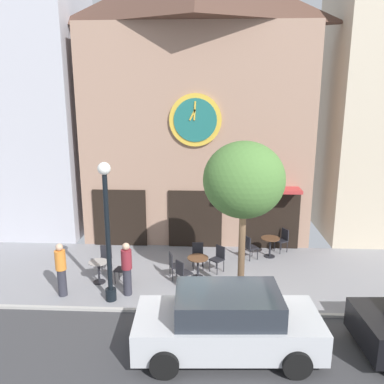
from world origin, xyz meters
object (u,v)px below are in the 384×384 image
(cafe_chair_curbside, at_px, (124,267))
(cafe_chair_facing_wall, at_px, (174,264))
(cafe_chair_left_end, at_px, (182,271))
(pedestrian_orange, at_px, (61,269))
(cafe_table_center_right, at_px, (270,244))
(street_lamp, at_px, (108,233))
(cafe_chair_outer, at_px, (106,256))
(parked_car_silver, at_px, (227,322))
(cafe_table_near_door, at_px, (99,269))
(cafe_chair_mid_row, at_px, (250,246))
(cafe_chair_corner, at_px, (283,238))
(cafe_chair_facing_street, at_px, (218,257))
(cafe_table_leftmost, at_px, (198,263))
(cafe_chair_right_end, at_px, (198,253))
(pedestrian_maroon, at_px, (127,268))
(street_tree, at_px, (244,181))

(cafe_chair_curbside, distance_m, cafe_chair_facing_wall, 1.62)
(cafe_chair_left_end, xyz_separation_m, pedestrian_orange, (-3.58, -0.71, 0.33))
(cafe_table_center_right, bearing_deg, street_lamp, -145.95)
(cafe_chair_facing_wall, height_order, cafe_chair_outer, same)
(pedestrian_orange, xyz_separation_m, parked_car_silver, (4.88, -2.44, -0.10))
(cafe_table_near_door, distance_m, cafe_chair_mid_row, 5.46)
(cafe_chair_corner, distance_m, cafe_chair_outer, 6.72)
(cafe_table_near_door, relative_size, cafe_chair_facing_wall, 0.80)
(cafe_chair_facing_wall, distance_m, cafe_chair_corner, 4.74)
(cafe_chair_mid_row, xyz_separation_m, cafe_chair_outer, (-5.03, -1.24, 0.00))
(cafe_chair_facing_street, bearing_deg, cafe_chair_left_end, -133.37)
(cafe_table_leftmost, bearing_deg, cafe_table_center_right, 35.59)
(street_lamp, bearing_deg, cafe_chair_corner, 35.19)
(cafe_chair_mid_row, distance_m, parked_car_silver, 5.54)
(cafe_table_leftmost, distance_m, parked_car_silver, 3.93)
(cafe_chair_left_end, relative_size, cafe_chair_facing_street, 1.00)
(street_lamp, bearing_deg, pedestrian_orange, 172.36)
(cafe_chair_facing_wall, xyz_separation_m, cafe_chair_corner, (4.00, 2.55, 0.00))
(cafe_chair_facing_street, height_order, cafe_chair_outer, same)
(cafe_chair_right_end, bearing_deg, cafe_chair_mid_row, 23.57)
(cafe_chair_corner, bearing_deg, street_lamp, -144.81)
(street_lamp, relative_size, cafe_table_near_door, 5.73)
(cafe_table_leftmost, bearing_deg, cafe_chair_curbside, -168.78)
(cafe_chair_left_end, bearing_deg, cafe_chair_outer, 158.84)
(street_lamp, height_order, pedestrian_maroon, street_lamp)
(cafe_table_near_door, height_order, cafe_chair_left_end, cafe_chair_left_end)
(cafe_table_leftmost, height_order, cafe_chair_outer, cafe_chair_outer)
(street_lamp, bearing_deg, cafe_chair_facing_wall, 40.84)
(street_tree, bearing_deg, cafe_table_center_right, 66.80)
(cafe_table_leftmost, height_order, cafe_table_center_right, cafe_table_center_right)
(cafe_table_near_door, distance_m, cafe_table_leftmost, 3.22)
(cafe_table_center_right, distance_m, cafe_chair_curbside, 5.54)
(street_lamp, bearing_deg, cafe_chair_outer, 108.62)
(cafe_table_near_door, height_order, cafe_table_center_right, cafe_table_center_right)
(cafe_table_center_right, xyz_separation_m, cafe_chair_left_end, (-3.11, -2.57, 0.01))
(cafe_chair_right_end, xyz_separation_m, pedestrian_orange, (-4.02, -2.19, 0.33))
(street_lamp, relative_size, cafe_chair_curbside, 4.61)
(street_tree, distance_m, cafe_chair_facing_wall, 3.86)
(street_lamp, height_order, cafe_chair_right_end, street_lamp)
(cafe_chair_right_end, relative_size, cafe_chair_outer, 1.00)
(cafe_table_leftmost, relative_size, cafe_chair_facing_wall, 0.80)
(parked_car_silver, bearing_deg, street_lamp, 146.30)
(street_tree, xyz_separation_m, cafe_table_leftmost, (-1.33, 1.17, -3.07))
(pedestrian_maroon, bearing_deg, parked_car_silver, -41.58)
(pedestrian_orange, bearing_deg, cafe_chair_left_end, 11.26)
(cafe_chair_corner, xyz_separation_m, cafe_chair_outer, (-6.39, -2.07, 0.00))
(cafe_table_near_door, relative_size, pedestrian_orange, 0.43)
(cafe_table_center_right, xyz_separation_m, cafe_chair_facing_wall, (-3.43, -1.99, 0.01))
(pedestrian_orange, bearing_deg, cafe_chair_corner, 27.86)
(cafe_chair_outer, relative_size, parked_car_silver, 0.21)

